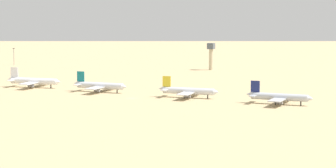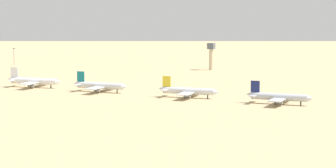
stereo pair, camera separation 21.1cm
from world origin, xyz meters
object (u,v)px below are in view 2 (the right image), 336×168
(parked_jet_navy_5, at_px, (279,97))
(control_tower, at_px, (211,54))
(parked_jet_white_2, at_px, (33,81))
(parked_jet_teal_3, at_px, (99,86))
(parked_jet_yellow_4, at_px, (188,91))
(light_pole_mid, at_px, (14,55))

(parked_jet_navy_5, bearing_deg, control_tower, 120.40)
(parked_jet_white_2, bearing_deg, control_tower, 62.94)
(parked_jet_teal_3, height_order, control_tower, control_tower)
(parked_jet_yellow_4, bearing_deg, parked_jet_white_2, 172.74)
(light_pole_mid, bearing_deg, control_tower, 7.42)
(parked_jet_white_2, relative_size, control_tower, 1.73)
(parked_jet_navy_5, xyz_separation_m, light_pole_mid, (-268.56, 144.58, 4.62))
(light_pole_mid, bearing_deg, parked_jet_navy_5, -28.30)
(parked_jet_white_2, relative_size, parked_jet_teal_3, 1.05)
(parked_jet_yellow_4, xyz_separation_m, control_tower, (-45.10, 161.99, 9.07))
(parked_jet_white_2, distance_m, parked_jet_navy_5, 156.61)
(parked_jet_navy_5, bearing_deg, parked_jet_yellow_4, 174.83)
(parked_jet_yellow_4, bearing_deg, control_tower, 101.97)
(parked_jet_white_2, distance_m, control_tower, 166.58)
(parked_jet_white_2, height_order, parked_jet_teal_3, parked_jet_white_2)
(parked_jet_navy_5, xyz_separation_m, control_tower, (-96.48, 166.99, 9.04))
(parked_jet_teal_3, distance_m, parked_jet_navy_5, 107.90)
(parked_jet_white_2, xyz_separation_m, parked_jet_yellow_4, (104.79, -6.73, -0.23))
(parked_jet_yellow_4, height_order, parked_jet_navy_5, parked_jet_navy_5)
(parked_jet_navy_5, relative_size, light_pole_mid, 2.41)
(light_pole_mid, bearing_deg, parked_jet_white_2, -49.77)
(parked_jet_teal_3, height_order, parked_jet_yellow_4, parked_jet_teal_3)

